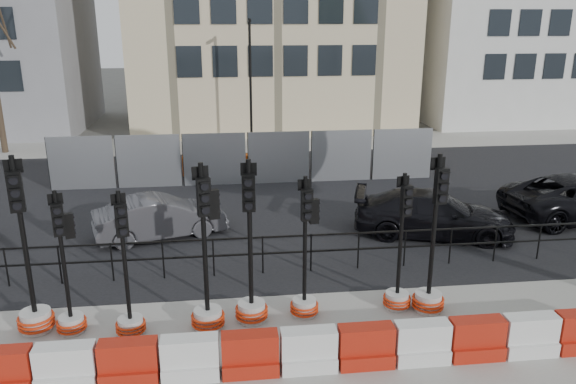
{
  "coord_description": "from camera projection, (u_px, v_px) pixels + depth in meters",
  "views": [
    {
      "loc": [
        -0.87,
        -11.44,
        6.13
      ],
      "look_at": [
        0.84,
        3.0,
        1.54
      ],
      "focal_mm": 35.0,
      "sensor_mm": 36.0,
      "label": 1
    }
  ],
  "objects": [
    {
      "name": "traffic_signal_b",
      "position": [
        69.0,
        301.0,
        11.15
      ],
      "size": [
        0.59,
        0.59,
        3.01
      ],
      "rotation": [
        0.0,
        0.0,
        0.31
      ],
      "color": "silver",
      "rests_on": "ground"
    },
    {
      "name": "traffic_signal_g",
      "position": [
        398.0,
        282.0,
        12.11
      ],
      "size": [
        0.6,
        0.6,
        3.07
      ],
      "rotation": [
        0.0,
        0.0,
        0.24
      ],
      "color": "silver",
      "rests_on": "ground"
    },
    {
      "name": "traffic_signal_f",
      "position": [
        305.0,
        284.0,
        11.78
      ],
      "size": [
        0.61,
        0.61,
        3.09
      ],
      "rotation": [
        0.0,
        0.0,
        0.14
      ],
      "color": "silver",
      "rests_on": "ground"
    },
    {
      "name": "heras_fencing",
      "position": [
        261.0,
        162.0,
        21.98
      ],
      "size": [
        14.33,
        1.72,
        2.0
      ],
      "color": "#96989E",
      "rests_on": "ground"
    },
    {
      "name": "kerb_railing",
      "position": [
        263.0,
        248.0,
        13.71
      ],
      "size": [
        18.0,
        0.04,
        1.0
      ],
      "color": "black",
      "rests_on": "ground"
    },
    {
      "name": "traffic_signal_h",
      "position": [
        430.0,
        281.0,
        11.97
      ],
      "size": [
        0.69,
        0.69,
        3.5
      ],
      "rotation": [
        0.0,
        0.0,
        0.16
      ],
      "color": "silver",
      "rests_on": "ground"
    },
    {
      "name": "traffic_signal_e",
      "position": [
        251.0,
        290.0,
        11.57
      ],
      "size": [
        0.69,
        0.69,
        3.49
      ],
      "rotation": [
        0.0,
        0.0,
        -0.09
      ],
      "color": "silver",
      "rests_on": "ground"
    },
    {
      "name": "sidewalk_near",
      "position": [
        281.0,
        377.0,
        9.93
      ],
      "size": [
        40.0,
        6.0,
        0.02
      ],
      "primitive_type": "cube",
      "color": "gray",
      "rests_on": "ground"
    },
    {
      "name": "ground",
      "position": [
        267.0,
        297.0,
        12.78
      ],
      "size": [
        120.0,
        120.0,
        0.0
      ],
      "primitive_type": "plane",
      "color": "#51514C",
      "rests_on": "ground"
    },
    {
      "name": "traffic_signal_a",
      "position": [
        33.0,
        297.0,
        11.18
      ],
      "size": [
        0.72,
        0.72,
        3.67
      ],
      "rotation": [
        0.0,
        0.0,
        0.24
      ],
      "color": "silver",
      "rests_on": "ground"
    },
    {
      "name": "lamp_post_far",
      "position": [
        250.0,
        81.0,
        26.05
      ],
      "size": [
        0.12,
        0.56,
        6.0
      ],
      "color": "black",
      "rests_on": "ground"
    },
    {
      "name": "sidewalk_far",
      "position": [
        241.0,
        144.0,
        27.93
      ],
      "size": [
        40.0,
        4.0,
        0.02
      ],
      "primitive_type": "cube",
      "color": "gray",
      "rests_on": "ground"
    },
    {
      "name": "road",
      "position": [
        250.0,
        200.0,
        19.4
      ],
      "size": [
        40.0,
        14.0,
        0.03
      ],
      "primitive_type": "cube",
      "color": "black",
      "rests_on": "ground"
    },
    {
      "name": "barrier_row",
      "position": [
        280.0,
        353.0,
        10.01
      ],
      "size": [
        14.65,
        0.5,
        0.8
      ],
      "color": "#BB310F",
      "rests_on": "ground"
    },
    {
      "name": "traffic_signal_c",
      "position": [
        129.0,
        307.0,
        11.09
      ],
      "size": [
        0.6,
        0.6,
        3.03
      ],
      "rotation": [
        0.0,
        0.0,
        0.34
      ],
      "color": "silver",
      "rests_on": "ground"
    },
    {
      "name": "car_c",
      "position": [
        433.0,
        214.0,
        16.18
      ],
      "size": [
        4.3,
        5.52,
        1.31
      ],
      "primitive_type": "imported",
      "rotation": [
        0.0,
        0.0,
        1.28
      ],
      "color": "black",
      "rests_on": "ground"
    },
    {
      "name": "car_b",
      "position": [
        160.0,
        217.0,
        16.07
      ],
      "size": [
        3.39,
        4.44,
        1.22
      ],
      "primitive_type": "imported",
      "rotation": [
        0.0,
        0.0,
        1.87
      ],
      "color": "#454449",
      "rests_on": "ground"
    },
    {
      "name": "traffic_signal_d",
      "position": [
        207.0,
        292.0,
        11.26
      ],
      "size": [
        0.69,
        0.69,
        3.5
      ],
      "rotation": [
        0.0,
        0.0,
        0.29
      ],
      "color": "silver",
      "rests_on": "ground"
    }
  ]
}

